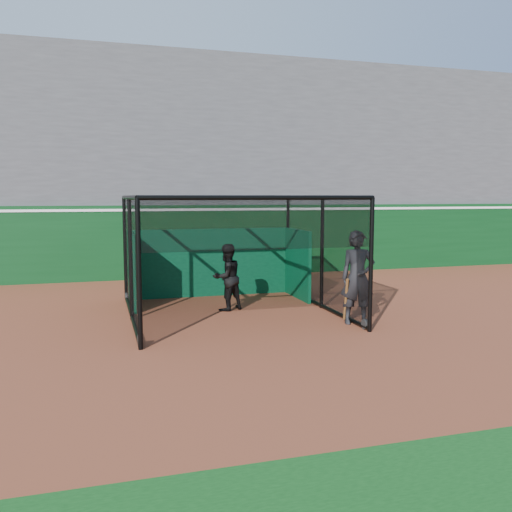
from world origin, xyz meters
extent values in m
plane|color=brown|center=(0.00, 0.00, 0.00)|extent=(120.00, 120.00, 0.00)
cube|color=#0A3714|center=(0.00, 8.50, 1.25)|extent=(50.00, 0.45, 2.50)
cube|color=white|center=(0.00, 8.50, 2.35)|extent=(50.00, 0.50, 0.08)
cube|color=#4C4C4F|center=(0.00, 12.38, 3.88)|extent=(50.00, 7.85, 7.75)
cube|color=#4C4C4F|center=(0.00, 15.80, 8.35)|extent=(50.00, 0.30, 1.20)
cube|color=#074C2B|center=(0.11, 4.66, 0.95)|extent=(4.56, 0.10, 1.90)
cylinder|color=black|center=(-2.23, -0.09, 0.11)|extent=(0.08, 0.22, 0.22)
cylinder|color=black|center=(2.45, -0.09, 0.11)|extent=(0.08, 0.22, 0.22)
cylinder|color=black|center=(-2.23, 4.58, 0.11)|extent=(0.08, 0.22, 0.22)
cylinder|color=black|center=(2.45, 4.58, 0.11)|extent=(0.08, 0.22, 0.22)
imported|color=black|center=(0.10, 2.65, 0.82)|extent=(0.99, 0.90, 1.64)
imported|color=black|center=(2.53, 0.45, 1.03)|extent=(0.84, 0.64, 2.06)
cylinder|color=#593819|center=(2.28, 0.50, 0.55)|extent=(0.15, 0.37, 0.97)
camera|label=1|loc=(-2.92, -10.21, 2.81)|focal=38.00mm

